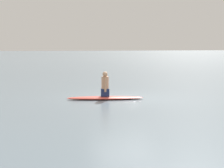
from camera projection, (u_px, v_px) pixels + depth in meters
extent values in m
plane|color=slate|center=(123.00, 98.00, 15.94)|extent=(400.00, 400.00, 0.00)
ellipsoid|color=#D84C3F|center=(105.00, 98.00, 15.49)|extent=(1.48, 3.15, 0.13)
cube|color=navy|center=(105.00, 93.00, 15.47)|extent=(0.35, 0.39, 0.31)
cylinder|color=tan|center=(105.00, 83.00, 15.43)|extent=(0.36, 0.36, 0.52)
sphere|color=tan|center=(105.00, 74.00, 15.40)|extent=(0.21, 0.21, 0.21)
cylinder|color=tan|center=(105.00, 85.00, 15.26)|extent=(0.10, 0.10, 0.57)
cylinder|color=tan|center=(105.00, 84.00, 15.61)|extent=(0.10, 0.10, 0.57)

